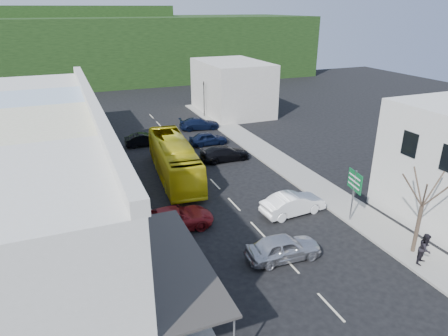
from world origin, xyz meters
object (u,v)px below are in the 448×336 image
(direction_sign, at_px, (353,197))
(car_silver, at_px, (283,248))
(bus, at_px, (174,160))
(pedestrian_left, at_px, (159,232))
(car_red, at_px, (175,218))
(street_tree, at_px, (422,206))
(pedestrian_right, at_px, (425,250))
(car_white, at_px, (293,205))
(traffic_signal, at_px, (204,99))

(direction_sign, bearing_deg, car_silver, -151.92)
(bus, relative_size, pedestrian_left, 6.82)
(bus, height_order, car_red, bus)
(pedestrian_left, bearing_deg, car_red, -34.46)
(car_red, height_order, street_tree, street_tree)
(pedestrian_right, bearing_deg, bus, 96.51)
(car_white, xyz_separation_m, street_tree, (4.10, -7.06, 2.47))
(bus, xyz_separation_m, car_silver, (2.57, -14.25, -0.85))
(street_tree, bearing_deg, bus, 121.16)
(pedestrian_left, distance_m, traffic_signal, 31.48)
(car_red, height_order, traffic_signal, traffic_signal)
(bus, distance_m, direction_sign, 15.18)
(traffic_signal, bearing_deg, direction_sign, 107.63)
(car_red, height_order, direction_sign, direction_sign)
(pedestrian_left, height_order, pedestrian_right, same)
(street_tree, xyz_separation_m, traffic_signal, (-0.82, 35.14, -0.80))
(bus, distance_m, street_tree, 19.61)
(pedestrian_right, height_order, direction_sign, direction_sign)
(street_tree, bearing_deg, pedestrian_left, 154.83)
(bus, distance_m, car_white, 11.41)
(car_white, xyz_separation_m, car_red, (-8.32, 1.26, 0.00))
(car_white, relative_size, pedestrian_left, 2.59)
(bus, distance_m, pedestrian_right, 20.31)
(pedestrian_left, relative_size, direction_sign, 0.45)
(direction_sign, height_order, street_tree, street_tree)
(car_silver, relative_size, street_tree, 0.69)
(car_red, bearing_deg, bus, -12.11)
(car_white, relative_size, direction_sign, 1.15)
(car_silver, xyz_separation_m, street_tree, (7.54, -2.47, 2.47))
(street_tree, height_order, traffic_signal, street_tree)
(pedestrian_right, xyz_separation_m, street_tree, (0.44, 1.12, 2.17))
(street_tree, bearing_deg, traffic_signal, 91.33)
(street_tree, bearing_deg, car_white, 120.13)
(pedestrian_left, bearing_deg, bus, -13.87)
(traffic_signal, bearing_deg, car_white, 101.33)
(car_white, height_order, direction_sign, direction_sign)
(pedestrian_right, relative_size, street_tree, 0.27)
(direction_sign, relative_size, street_tree, 0.60)
(bus, relative_size, car_white, 2.64)
(car_silver, bearing_deg, car_red, 43.09)
(pedestrian_left, bearing_deg, car_white, -80.18)
(bus, bearing_deg, street_tree, -53.96)
(pedestrian_right, xyz_separation_m, direction_sign, (-0.58, 5.69, 0.91))
(car_white, distance_m, direction_sign, 4.15)
(car_red, relative_size, traffic_signal, 0.97)
(car_silver, xyz_separation_m, pedestrian_right, (7.11, -3.59, 0.30))
(car_red, relative_size, pedestrian_right, 2.71)
(car_white, bearing_deg, traffic_signal, -11.09)
(pedestrian_left, xyz_separation_m, traffic_signal, (13.15, 28.57, 1.37))
(pedestrian_right, distance_m, traffic_signal, 36.29)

